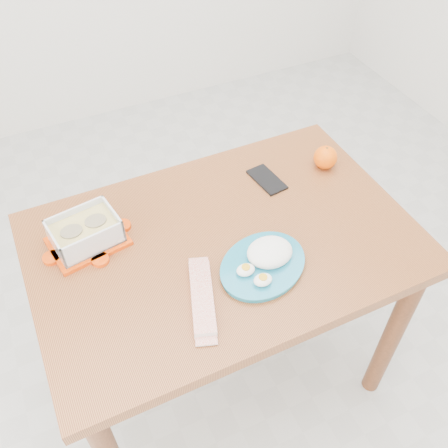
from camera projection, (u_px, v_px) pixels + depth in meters
name	position (u px, v px, depth m)	size (l,w,h in m)	color
ground	(242.00, 325.00, 2.07)	(3.50, 3.50, 0.00)	#B7B7B2
dining_table	(224.00, 265.00, 1.47)	(1.07, 0.71, 0.75)	#9A5C2B
food_container	(86.00, 233.00, 1.35)	(0.22, 0.18, 0.09)	#E44006
orange_fruit	(325.00, 157.00, 1.58)	(0.07, 0.07, 0.07)	orange
rice_plate	(265.00, 260.00, 1.31)	(0.33, 0.33, 0.07)	teal
candy_bar	(202.00, 297.00, 1.24)	(0.22, 0.05, 0.02)	red
smartphone	(267.00, 180.00, 1.56)	(0.07, 0.13, 0.01)	black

